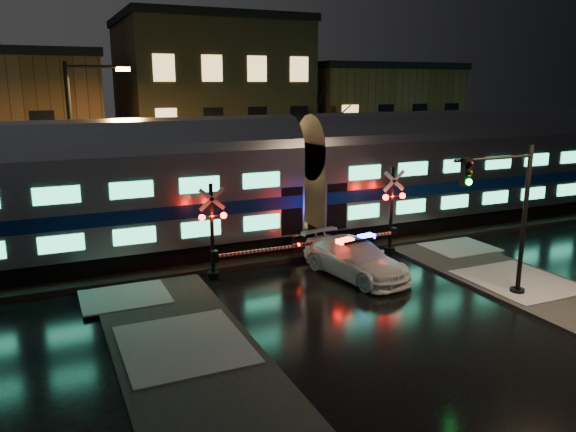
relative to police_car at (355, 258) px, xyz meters
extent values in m
plane|color=black|center=(-1.27, -0.40, -0.74)|extent=(120.00, 120.00, 0.00)
cube|color=black|center=(-1.27, 4.60, -0.62)|extent=(90.00, 4.20, 0.24)
cube|color=#2D2D2D|center=(-7.77, -6.40, -0.68)|extent=(4.00, 20.00, 0.12)
cube|color=brown|center=(0.73, 22.10, 5.01)|extent=(12.00, 11.00, 11.50)
cube|color=brown|center=(13.73, 21.60, 3.51)|extent=(12.00, 10.00, 8.50)
cube|color=black|center=(12.75, 4.60, -0.10)|extent=(24.00, 2.40, 0.80)
cube|color=#B7BAC1|center=(12.75, 4.60, 2.20)|extent=(25.00, 3.05, 3.80)
cube|color=navy|center=(12.75, 4.60, 1.80)|extent=(24.75, 3.09, 0.55)
cube|color=#40F4B2|center=(12.75, 3.04, 1.05)|extent=(21.00, 0.05, 0.62)
cube|color=#40F4B2|center=(12.75, 3.04, 2.85)|extent=(21.00, 0.05, 0.62)
cylinder|color=#B7BAC1|center=(12.75, 4.60, 3.90)|extent=(25.00, 3.05, 3.05)
imported|color=white|center=(0.00, 0.00, -0.01)|extent=(2.93, 5.34, 1.47)
cube|color=black|center=(0.00, 0.00, 0.77)|extent=(1.57, 0.66, 0.10)
cube|color=#FF0C05|center=(-0.54, -0.10, 0.81)|extent=(0.72, 0.46, 0.17)
cube|color=#1426FF|center=(0.54, 0.10, 0.81)|extent=(0.72, 0.46, 0.17)
cylinder|color=black|center=(3.00, 2.00, -0.59)|extent=(0.49, 0.49, 0.29)
cylinder|color=black|center=(3.00, 2.00, 1.23)|extent=(0.16, 0.16, 3.93)
sphere|color=#FF0C05|center=(2.56, 1.82, 1.91)|extent=(0.26, 0.26, 0.26)
sphere|color=#FF0C05|center=(3.45, 1.82, 1.91)|extent=(0.26, 0.26, 0.26)
cube|color=white|center=(0.55, 1.75, 0.29)|extent=(4.91, 0.10, 0.10)
cube|color=black|center=(3.00, 1.75, 0.29)|extent=(0.25, 0.30, 0.45)
cylinder|color=black|center=(-5.24, 2.00, -0.60)|extent=(0.47, 0.47, 0.28)
cylinder|color=black|center=(-5.24, 2.00, 1.16)|extent=(0.15, 0.15, 3.79)
sphere|color=#FF0C05|center=(-5.67, 1.82, 1.82)|extent=(0.25, 0.25, 0.25)
sphere|color=#FF0C05|center=(-4.82, 1.82, 1.82)|extent=(0.25, 0.25, 0.25)
cube|color=white|center=(-2.87, 1.75, 0.26)|extent=(4.74, 0.10, 0.10)
cube|color=black|center=(-5.24, 1.75, 0.26)|extent=(0.25, 0.30, 0.45)
cylinder|color=black|center=(4.25, -4.26, -0.60)|extent=(0.51, 0.51, 0.27)
cylinder|color=black|center=(4.25, -4.26, 1.98)|extent=(0.16, 0.16, 5.45)
cylinder|color=black|center=(2.61, -4.26, 4.35)|extent=(3.27, 0.11, 0.11)
cube|color=black|center=(1.34, -4.41, 3.98)|extent=(0.29, 0.25, 0.91)
sphere|color=#0CFF3F|center=(1.34, -4.57, 3.69)|extent=(0.20, 0.20, 0.20)
cylinder|color=black|center=(-9.65, 8.60, 3.47)|extent=(0.21, 0.21, 8.43)
cylinder|color=black|center=(-8.39, 8.60, 7.48)|extent=(2.53, 0.13, 0.13)
cube|color=orange|center=(-7.23, 8.60, 7.37)|extent=(0.58, 0.29, 0.19)
camera|label=1|loc=(-11.13, -18.27, 6.76)|focal=35.00mm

